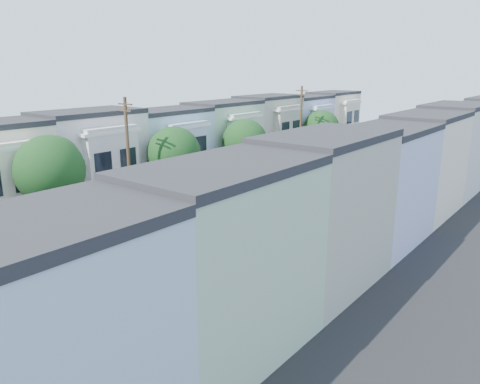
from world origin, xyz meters
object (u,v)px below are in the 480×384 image
at_px(parked_left_c, 112,229).
at_px(parked_left_d, 218,195).
at_px(utility_pole_near, 129,161).
at_px(utility_pole_far, 301,128).
at_px(lead_sedan, 269,214).
at_px(parked_right_d, 386,179).
at_px(tree_b, 49,170).
at_px(parked_left_b, 17,258).
at_px(parked_right_b, 212,260).
at_px(parked_right_a, 103,312).
at_px(tree_c, 173,154).
at_px(fedex_truck, 171,241).
at_px(tree_d, 244,142).
at_px(tree_e, 321,129).
at_px(parked_right_c, 350,195).
at_px(tree_far_r, 414,149).

distance_m(parked_left_c, parked_left_d, 11.98).
distance_m(utility_pole_near, utility_pole_far, 26.00).
distance_m(lead_sedan, parked_right_d, 18.74).
height_order(tree_b, parked_left_b, tree_b).
xyz_separation_m(parked_left_d, parked_right_b, (9.80, -11.81, -0.00)).
bearing_deg(parked_left_b, parked_right_a, -4.83).
height_order(utility_pole_far, parked_right_a, utility_pole_far).
relative_size(tree_c, parked_left_c, 1.80).
bearing_deg(parked_left_c, tree_c, 95.74).
bearing_deg(fedex_truck, parked_right_d, 84.95).
bearing_deg(tree_d, tree_e, 90.00).
bearing_deg(parked_left_d, parked_right_c, 40.15).
bearing_deg(parked_left_c, tree_b, -115.09).
height_order(tree_e, parked_left_c, tree_e).
distance_m(tree_b, parked_left_d, 16.51).
bearing_deg(tree_far_r, tree_e, 165.50).
xyz_separation_m(parked_left_b, parked_left_c, (0.00, 7.27, -0.12)).
xyz_separation_m(tree_far_r, parked_right_a, (-1.99, -38.50, -3.19)).
relative_size(tree_c, parked_right_d, 1.69).
bearing_deg(tree_d, tree_far_r, 44.08).
height_order(utility_pole_far, parked_left_c, utility_pole_far).
height_order(tree_far_r, parked_left_b, tree_far_r).
relative_size(tree_c, parked_right_b, 1.75).
bearing_deg(parked_right_c, parked_right_d, 93.39).
height_order(tree_b, parked_left_c, tree_b).
height_order(parked_right_a, parked_right_b, parked_right_b).
bearing_deg(tree_far_r, parked_left_b, -107.30).
bearing_deg(parked_left_b, tree_e, 90.77).
relative_size(tree_b, parked_right_c, 1.89).
distance_m(tree_d, parked_left_d, 7.31).
relative_size(tree_c, parked_right_a, 1.89).
height_order(utility_pole_far, parked_left_d, utility_pole_far).
relative_size(tree_far_r, parked_right_a, 1.38).
bearing_deg(tree_b, utility_pole_near, 89.98).
relative_size(fedex_truck, parked_right_a, 1.60).
height_order(tree_b, tree_e, tree_b).
bearing_deg(utility_pole_far, parked_right_a, -73.11).
bearing_deg(tree_d, parked_right_d, 43.70).
bearing_deg(utility_pole_far, tree_e, 90.02).
height_order(utility_pole_far, parked_right_d, utility_pole_far).
bearing_deg(tree_b, fedex_truck, 18.08).
xyz_separation_m(utility_pole_far, parked_left_b, (1.40, -36.26, -4.42)).
bearing_deg(tree_d, fedex_truck, -65.17).
bearing_deg(parked_right_a, tree_b, 156.37).
bearing_deg(utility_pole_far, parked_right_d, -2.37).
distance_m(fedex_truck, parked_left_d, 14.81).
xyz_separation_m(lead_sedan, parked_right_d, (2.43, 18.58, -0.14)).
distance_m(parked_left_d, parked_right_a, 22.16).
bearing_deg(tree_d, parked_left_c, -85.50).
distance_m(tree_far_r, utility_pole_far, 13.36).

